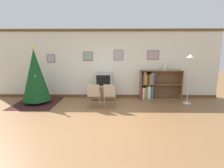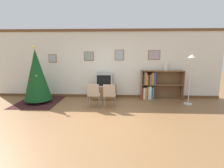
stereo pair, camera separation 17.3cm
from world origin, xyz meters
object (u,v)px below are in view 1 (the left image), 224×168
object	(u,v)px
christmas_tree	(35,75)
standing_lamp	(190,66)
bookshelf	(153,85)
folding_chair_left	(94,94)
tv_console	(104,92)
vase	(165,66)
television	(104,79)
folding_chair_right	(110,94)

from	to	relation	value
christmas_tree	standing_lamp	world-z (taller)	christmas_tree
christmas_tree	standing_lamp	size ratio (longest dim) A/B	1.16
bookshelf	folding_chair_left	bearing A→B (deg)	-150.83
christmas_tree	tv_console	xyz separation A→B (m)	(2.40, 0.57, -0.75)
folding_chair_left	vase	xyz separation A→B (m)	(2.62, 1.28, 0.80)
vase	television	bearing A→B (deg)	-176.52
television	bookshelf	xyz separation A→B (m)	(1.93, 0.09, -0.23)
folding_chair_left	vase	bearing A→B (deg)	25.94
standing_lamp	christmas_tree	bearing A→B (deg)	-179.74
folding_chair_right	standing_lamp	distance (m)	2.97
standing_lamp	television	bearing A→B (deg)	169.94
folding_chair_right	standing_lamp	size ratio (longest dim) A/B	0.47
christmas_tree	vase	xyz separation A→B (m)	(4.76, 0.71, 0.26)
tv_console	folding_chair_left	xyz separation A→B (m)	(-0.26, -1.13, 0.21)
vase	folding_chair_left	bearing A→B (deg)	-154.06
tv_console	folding_chair_left	distance (m)	1.18
tv_console	folding_chair_left	size ratio (longest dim) A/B	1.12
tv_console	bookshelf	xyz separation A→B (m)	(1.93, 0.09, 0.28)
folding_chair_right	vase	size ratio (longest dim) A/B	2.86
television	bookshelf	bearing A→B (deg)	2.66
christmas_tree	standing_lamp	distance (m)	5.45
christmas_tree	vase	size ratio (longest dim) A/B	7.11
christmas_tree	folding_chair_right	size ratio (longest dim) A/B	2.48
television	standing_lamp	world-z (taller)	standing_lamp
christmas_tree	tv_console	world-z (taller)	christmas_tree
television	standing_lamp	distance (m)	3.14
christmas_tree	bookshelf	distance (m)	4.40
television	standing_lamp	size ratio (longest dim) A/B	0.36
folding_chair_left	standing_lamp	distance (m)	3.47
vase	standing_lamp	distance (m)	0.96
folding_chair_left	bookshelf	size ratio (longest dim) A/B	0.51
television	folding_chair_left	bearing A→B (deg)	-102.98
folding_chair_left	folding_chair_right	xyz separation A→B (m)	(0.52, 0.00, 0.00)
television	vase	size ratio (longest dim) A/B	2.21
tv_console	bookshelf	bearing A→B (deg)	2.59
bookshelf	standing_lamp	size ratio (longest dim) A/B	0.91
folding_chair_right	television	bearing A→B (deg)	102.98
christmas_tree	bookshelf	size ratio (longest dim) A/B	1.27
tv_console	vase	xyz separation A→B (m)	(2.36, 0.14, 1.01)
christmas_tree	television	xyz separation A→B (m)	(2.40, 0.56, -0.24)
tv_console	christmas_tree	bearing A→B (deg)	-166.71
television	tv_console	bearing A→B (deg)	90.00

